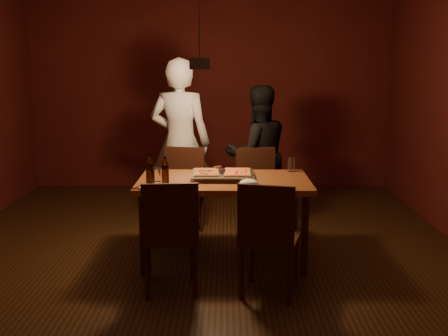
{
  "coord_description": "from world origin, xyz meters",
  "views": [
    {
      "loc": [
        0.23,
        -4.9,
        1.77
      ],
      "look_at": [
        0.21,
        -0.08,
        0.85
      ],
      "focal_mm": 45.0,
      "sensor_mm": 36.0,
      "label": 1
    }
  ],
  "objects_px": {
    "plate_slice": "(155,187)",
    "pizza_tray": "(223,176)",
    "diner_dark": "(258,155)",
    "pendant_lamp": "(200,62)",
    "beer_bottle_a": "(150,170)",
    "dining_table": "(224,187)",
    "chair_far_left": "(182,183)",
    "diner_white": "(180,143)",
    "chair_far_right": "(259,184)",
    "chair_near_right": "(268,229)",
    "beer_bottle_b": "(165,170)",
    "chair_near_left": "(170,227)"
  },
  "relations": [
    {
      "from": "chair_far_left",
      "to": "plate_slice",
      "type": "xyz_separation_m",
      "value": [
        -0.13,
        -1.17,
        0.22
      ]
    },
    {
      "from": "diner_dark",
      "to": "pendant_lamp",
      "type": "height_order",
      "value": "pendant_lamp"
    },
    {
      "from": "chair_far_left",
      "to": "beer_bottle_b",
      "type": "relative_size",
      "value": 2.12
    },
    {
      "from": "diner_dark",
      "to": "pendant_lamp",
      "type": "distance_m",
      "value": 1.65
    },
    {
      "from": "dining_table",
      "to": "plate_slice",
      "type": "bearing_deg",
      "value": -148.35
    },
    {
      "from": "dining_table",
      "to": "chair_near_left",
      "type": "xyz_separation_m",
      "value": [
        -0.4,
        -0.74,
        -0.14
      ]
    },
    {
      "from": "chair_far_left",
      "to": "pizza_tray",
      "type": "bearing_deg",
      "value": 130.75
    },
    {
      "from": "chair_near_left",
      "to": "chair_near_right",
      "type": "relative_size",
      "value": 0.95
    },
    {
      "from": "diner_white",
      "to": "chair_near_left",
      "type": "bearing_deg",
      "value": 104.89
    },
    {
      "from": "chair_far_left",
      "to": "chair_near_left",
      "type": "bearing_deg",
      "value": 103.85
    },
    {
      "from": "chair_far_right",
      "to": "chair_near_left",
      "type": "distance_m",
      "value": 1.69
    },
    {
      "from": "chair_far_left",
      "to": "diner_white",
      "type": "height_order",
      "value": "diner_white"
    },
    {
      "from": "chair_near_right",
      "to": "dining_table",
      "type": "bearing_deg",
      "value": 127.37
    },
    {
      "from": "pizza_tray",
      "to": "diner_white",
      "type": "height_order",
      "value": "diner_white"
    },
    {
      "from": "chair_near_left",
      "to": "diner_white",
      "type": "height_order",
      "value": "diner_white"
    },
    {
      "from": "chair_far_right",
      "to": "plate_slice",
      "type": "height_order",
      "value": "chair_far_right"
    },
    {
      "from": "chair_near_right",
      "to": "diner_white",
      "type": "bearing_deg",
      "value": 126.98
    },
    {
      "from": "chair_far_left",
      "to": "pendant_lamp",
      "type": "relative_size",
      "value": 0.46
    },
    {
      "from": "chair_near_left",
      "to": "chair_far_right",
      "type": "bearing_deg",
      "value": 57.14
    },
    {
      "from": "beer_bottle_b",
      "to": "chair_far_right",
      "type": "bearing_deg",
      "value": 49.16
    },
    {
      "from": "chair_far_right",
      "to": "diner_dark",
      "type": "distance_m",
      "value": 0.54
    },
    {
      "from": "chair_near_right",
      "to": "diner_dark",
      "type": "xyz_separation_m",
      "value": [
        0.03,
        2.06,
        0.22
      ]
    },
    {
      "from": "diner_dark",
      "to": "beer_bottle_a",
      "type": "bearing_deg",
      "value": 41.25
    },
    {
      "from": "pizza_tray",
      "to": "beer_bottle_b",
      "type": "relative_size",
      "value": 2.32
    },
    {
      "from": "chair_near_right",
      "to": "pendant_lamp",
      "type": "relative_size",
      "value": 0.47
    },
    {
      "from": "plate_slice",
      "to": "pizza_tray",
      "type": "bearing_deg",
      "value": 34.61
    },
    {
      "from": "chair_near_right",
      "to": "beer_bottle_b",
      "type": "height_order",
      "value": "beer_bottle_b"
    },
    {
      "from": "dining_table",
      "to": "diner_white",
      "type": "xyz_separation_m",
      "value": [
        -0.48,
        1.18,
        0.23
      ]
    },
    {
      "from": "dining_table",
      "to": "diner_white",
      "type": "relative_size",
      "value": 0.83
    },
    {
      "from": "beer_bottle_a",
      "to": "diner_white",
      "type": "xyz_separation_m",
      "value": [
        0.13,
        1.46,
        0.02
      ]
    },
    {
      "from": "dining_table",
      "to": "beer_bottle_a",
      "type": "xyz_separation_m",
      "value": [
        -0.61,
        -0.27,
        0.21
      ]
    },
    {
      "from": "chair_near_left",
      "to": "pendant_lamp",
      "type": "bearing_deg",
      "value": 70.46
    },
    {
      "from": "dining_table",
      "to": "beer_bottle_a",
      "type": "distance_m",
      "value": 0.7
    },
    {
      "from": "diner_dark",
      "to": "beer_bottle_b",
      "type": "bearing_deg",
      "value": 43.4
    },
    {
      "from": "chair_far_left",
      "to": "beer_bottle_b",
      "type": "bearing_deg",
      "value": 99.47
    },
    {
      "from": "chair_near_left",
      "to": "beer_bottle_b",
      "type": "distance_m",
      "value": 0.63
    },
    {
      "from": "dining_table",
      "to": "plate_slice",
      "type": "relative_size",
      "value": 5.5
    },
    {
      "from": "chair_far_left",
      "to": "pizza_tray",
      "type": "relative_size",
      "value": 0.91
    },
    {
      "from": "chair_near_right",
      "to": "plate_slice",
      "type": "height_order",
      "value": "chair_near_right"
    },
    {
      "from": "pendant_lamp",
      "to": "diner_dark",
      "type": "bearing_deg",
      "value": 64.01
    },
    {
      "from": "pizza_tray",
      "to": "beer_bottle_a",
      "type": "relative_size",
      "value": 2.01
    },
    {
      "from": "beer_bottle_b",
      "to": "diner_dark",
      "type": "height_order",
      "value": "diner_dark"
    },
    {
      "from": "beer_bottle_a",
      "to": "chair_far_right",
      "type": "bearing_deg",
      "value": 47.31
    },
    {
      "from": "beer_bottle_b",
      "to": "pendant_lamp",
      "type": "height_order",
      "value": "pendant_lamp"
    },
    {
      "from": "dining_table",
      "to": "chair_near_right",
      "type": "height_order",
      "value": "chair_near_right"
    },
    {
      "from": "chair_near_left",
      "to": "beer_bottle_b",
      "type": "bearing_deg",
      "value": 93.34
    },
    {
      "from": "chair_far_left",
      "to": "diner_dark",
      "type": "distance_m",
      "value": 0.94
    },
    {
      "from": "pizza_tray",
      "to": "beer_bottle_a",
      "type": "bearing_deg",
      "value": -156.06
    },
    {
      "from": "beer_bottle_a",
      "to": "diner_white",
      "type": "height_order",
      "value": "diner_white"
    },
    {
      "from": "chair_near_right",
      "to": "chair_near_left",
      "type": "bearing_deg",
      "value": -169.83
    }
  ]
}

